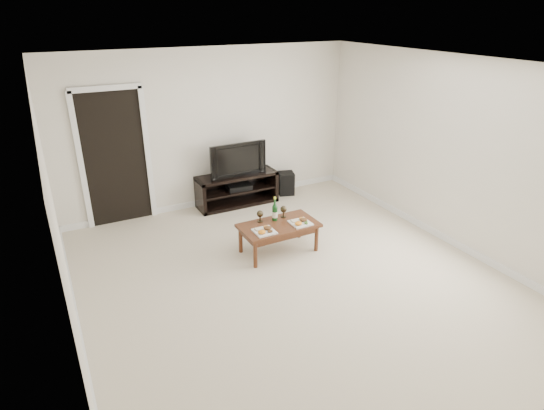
{
  "coord_description": "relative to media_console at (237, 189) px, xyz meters",
  "views": [
    {
      "loc": [
        -2.47,
        -4.21,
        3.15
      ],
      "look_at": [
        0.11,
        0.76,
        0.7
      ],
      "focal_mm": 30.0,
      "sensor_mm": 36.0,
      "label": 1
    }
  ],
  "objects": [
    {
      "name": "television",
      "position": [
        -0.0,
        0.0,
        0.56
      ],
      "size": [
        0.98,
        0.14,
        0.57
      ],
      "primitive_type": "imported",
      "rotation": [
        0.0,
        0.0,
        0.01
      ],
      "color": "black",
      "rests_on": "media_console"
    },
    {
      "name": "coffee_table",
      "position": [
        -0.15,
        -1.79,
        -0.07
      ],
      "size": [
        1.08,
        0.6,
        0.42
      ],
      "primitive_type": "cube",
      "rotation": [
        0.0,
        0.0,
        0.01
      ],
      "color": "#562D18",
      "rests_on": "ground"
    },
    {
      "name": "av_receiver",
      "position": [
        0.03,
        -0.01,
        0.05
      ],
      "size": [
        0.43,
        0.34,
        0.08
      ],
      "primitive_type": "cube",
      "rotation": [
        0.0,
        0.0,
        -0.09
      ],
      "color": "black",
      "rests_on": "media_console"
    },
    {
      "name": "back_wall",
      "position": [
        -0.33,
        0.27,
        1.02
      ],
      "size": [
        5.0,
        0.04,
        2.6
      ],
      "primitive_type": "cube",
      "color": "silver",
      "rests_on": "ground"
    },
    {
      "name": "goblet_right",
      "position": [
        0.02,
        -1.61,
        0.23
      ],
      "size": [
        0.09,
        0.09,
        0.17
      ],
      "primitive_type": null,
      "color": "#342C1C",
      "rests_on": "coffee_table"
    },
    {
      "name": "doorway",
      "position": [
        -1.88,
        0.24,
        0.75
      ],
      "size": [
        0.9,
        0.02,
        2.05
      ],
      "primitive_type": "cube",
      "color": "black",
      "rests_on": "ground"
    },
    {
      "name": "wine_bottle",
      "position": [
        -0.14,
        -1.65,
        0.32
      ],
      "size": [
        0.07,
        0.07,
        0.35
      ],
      "primitive_type": "cylinder",
      "color": "#103D16",
      "rests_on": "coffee_table"
    },
    {
      "name": "plate_right",
      "position": [
        0.13,
        -1.91,
        0.18
      ],
      "size": [
        0.27,
        0.27,
        0.07
      ],
      "primitive_type": "cube",
      "color": "white",
      "rests_on": "coffee_table"
    },
    {
      "name": "goblet_left",
      "position": [
        -0.34,
        -1.6,
        0.23
      ],
      "size": [
        0.09,
        0.09,
        0.17
      ],
      "primitive_type": null,
      "color": "#342C1C",
      "rests_on": "coffee_table"
    },
    {
      "name": "ceiling",
      "position": [
        -0.33,
        -2.5,
        2.35
      ],
      "size": [
        5.0,
        5.5,
        0.04
      ],
      "primitive_type": "cube",
      "color": "white",
      "rests_on": "back_wall"
    },
    {
      "name": "plate_left",
      "position": [
        -0.43,
        -1.91,
        0.18
      ],
      "size": [
        0.27,
        0.27,
        0.07
      ],
      "primitive_type": "cube",
      "color": "white",
      "rests_on": "coffee_table"
    },
    {
      "name": "subwoofer",
      "position": [
        0.98,
        0.04,
        -0.07
      ],
      "size": [
        0.34,
        0.34,
        0.41
      ],
      "primitive_type": "cube",
      "rotation": [
        0.0,
        0.0,
        -0.3
      ],
      "color": "black",
      "rests_on": "ground"
    },
    {
      "name": "floor",
      "position": [
        -0.33,
        -2.5,
        -0.28
      ],
      "size": [
        5.5,
        5.5,
        0.0
      ],
      "primitive_type": "plane",
      "color": "beige",
      "rests_on": "ground"
    },
    {
      "name": "media_console",
      "position": [
        0.0,
        0.0,
        0.0
      ],
      "size": [
        1.38,
        0.45,
        0.55
      ],
      "primitive_type": "cube",
      "color": "black",
      "rests_on": "ground"
    }
  ]
}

